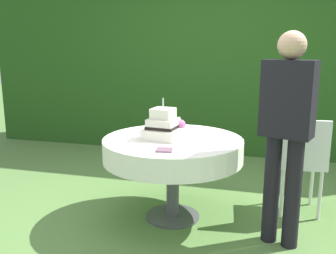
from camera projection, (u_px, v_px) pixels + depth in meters
ground_plane at (173, 217)px, 3.30m from camera, size 20.00×20.00×0.00m
foliage_hedge at (215, 46)px, 5.24m from camera, size 6.76×0.61×3.00m
cake_table at (173, 150)px, 3.17m from camera, size 1.20×1.20×0.72m
wedding_cake at (164, 127)px, 3.13m from camera, size 0.34×0.33×0.35m
serving_plate_near at (200, 129)px, 3.47m from camera, size 0.10×0.10×0.01m
serving_plate_far at (208, 134)px, 3.28m from camera, size 0.10×0.10×0.01m
napkin_stack at (164, 150)px, 2.77m from camera, size 0.14×0.14×0.01m
garden_chair at (302, 157)px, 3.24m from camera, size 0.44×0.44×0.89m
standing_person at (286, 126)px, 2.67m from camera, size 0.40×0.30×1.60m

